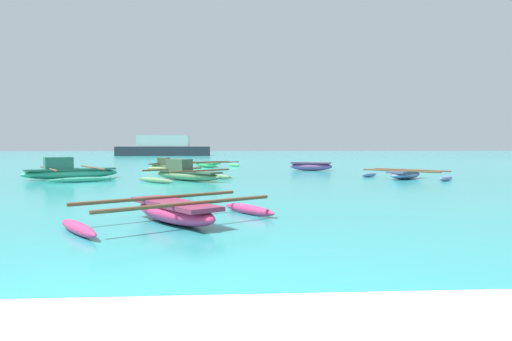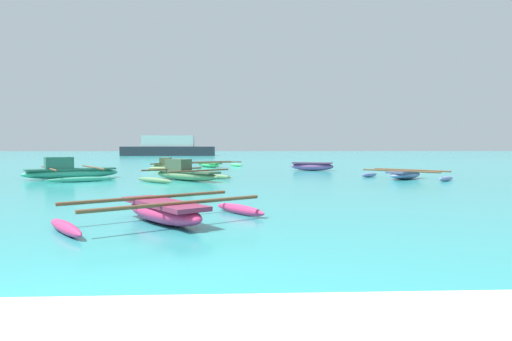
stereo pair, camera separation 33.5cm
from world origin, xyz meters
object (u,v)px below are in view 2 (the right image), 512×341
object	(u,v)px
moored_boat_0	(169,165)
moored_boat_3	(312,166)
moored_boat_1	(163,211)
distant_ferry	(168,148)
moored_boat_4	(185,173)
moored_boat_5	(405,175)
moored_boat_6	(209,165)
moored_boat_2	(69,172)

from	to	relation	value
moored_boat_0	moored_boat_3	bearing A→B (deg)	-5.09
moored_boat_1	distant_ferry	world-z (taller)	distant_ferry
moored_boat_4	moored_boat_5	xyz separation A→B (m)	(9.41, 0.34, -0.10)
moored_boat_3	moored_boat_4	size ratio (longest dim) A/B	0.65
moored_boat_6	moored_boat_2	bearing A→B (deg)	-59.10
moored_boat_5	distant_ferry	world-z (taller)	distant_ferry
moored_boat_3	moored_boat_6	distance (m)	7.74
moored_boat_1	moored_boat_0	bearing A→B (deg)	152.91
moored_boat_0	moored_boat_4	distance (m)	9.91
moored_boat_3	moored_boat_6	size ratio (longest dim) A/B	0.55
moored_boat_2	distant_ferry	xyz separation A→B (m)	(-2.37, 45.88, 0.87)
moored_boat_5	moored_boat_6	size ratio (longest dim) A/B	0.77
moored_boat_0	moored_boat_2	size ratio (longest dim) A/B	0.80
distant_ferry	moored_boat_1	bearing A→B (deg)	-81.87
moored_boat_0	moored_boat_6	distance (m)	3.11
moored_boat_0	moored_boat_5	distance (m)	14.78
moored_boat_2	distant_ferry	bearing A→B (deg)	63.40
moored_boat_1	moored_boat_5	world-z (taller)	moored_boat_1
distant_ferry	moored_boat_6	bearing A→B (deg)	-77.54
moored_boat_2	moored_boat_6	distance (m)	11.91
moored_boat_2	moored_boat_0	bearing A→B (deg)	40.75
moored_boat_1	moored_boat_4	xyz separation A→B (m)	(-0.75, 10.43, 0.08)
moored_boat_1	moored_boat_5	size ratio (longest dim) A/B	1.11
moored_boat_0	moored_boat_5	bearing A→B (deg)	-27.32
moored_boat_1	moored_boat_2	bearing A→B (deg)	171.85
moored_boat_5	moored_boat_2	bearing A→B (deg)	133.55
moored_boat_2	distant_ferry	world-z (taller)	distant_ferry
moored_boat_0	moored_boat_3	xyz separation A→B (m)	(8.54, -2.63, 0.03)
moored_boat_1	moored_boat_5	bearing A→B (deg)	106.29
moored_boat_1	moored_boat_2	xyz separation A→B (m)	(-5.83, 11.57, 0.10)
moored_boat_1	moored_boat_4	size ratio (longest dim) A/B	1.00
moored_boat_0	moored_boat_1	size ratio (longest dim) A/B	1.05
moored_boat_0	moored_boat_3	world-z (taller)	moored_boat_0
moored_boat_4	moored_boat_6	size ratio (longest dim) A/B	0.85
distant_ferry	moored_boat_5	bearing A→B (deg)	-70.13
moored_boat_5	moored_boat_6	xyz separation A→B (m)	(-9.07, 11.40, -0.02)
moored_boat_1	moored_boat_3	distance (m)	18.43
moored_boat_2	moored_boat_3	xyz separation A→B (m)	(11.60, 5.94, -0.05)
moored_boat_3	moored_boat_5	xyz separation A→B (m)	(2.89, -6.74, -0.07)
moored_boat_1	moored_boat_6	bearing A→B (deg)	146.15
moored_boat_4	moored_boat_2	bearing A→B (deg)	-146.82
moored_boat_0	moored_boat_2	xyz separation A→B (m)	(-3.07, -8.57, 0.08)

